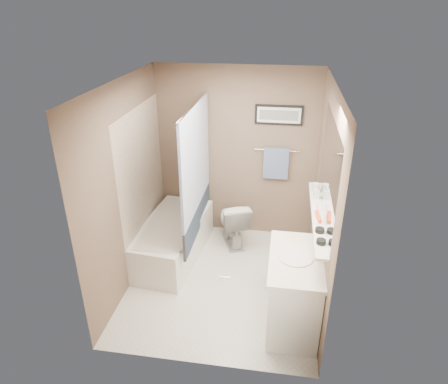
% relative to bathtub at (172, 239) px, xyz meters
% --- Properties ---
extents(ground, '(2.50, 2.50, 0.00)m').
position_rel_bathtub_xyz_m(ground, '(0.75, -0.45, -0.25)').
color(ground, silver).
rests_on(ground, ground).
extents(ceiling, '(2.20, 2.50, 0.04)m').
position_rel_bathtub_xyz_m(ceiling, '(0.75, -0.45, 2.13)').
color(ceiling, silver).
rests_on(ceiling, wall_back).
extents(wall_back, '(2.20, 0.04, 2.40)m').
position_rel_bathtub_xyz_m(wall_back, '(0.75, 0.78, 0.95)').
color(wall_back, brown).
rests_on(wall_back, ground).
extents(wall_front, '(2.20, 0.04, 2.40)m').
position_rel_bathtub_xyz_m(wall_front, '(0.75, -1.68, 0.95)').
color(wall_front, brown).
rests_on(wall_front, ground).
extents(wall_left, '(0.04, 2.50, 2.40)m').
position_rel_bathtub_xyz_m(wall_left, '(-0.33, -0.45, 0.95)').
color(wall_left, brown).
rests_on(wall_left, ground).
extents(wall_right, '(0.04, 2.50, 2.40)m').
position_rel_bathtub_xyz_m(wall_right, '(1.83, -0.45, 0.95)').
color(wall_right, brown).
rests_on(wall_right, ground).
extents(tile_surround, '(0.02, 1.55, 2.00)m').
position_rel_bathtub_xyz_m(tile_surround, '(-0.34, 0.05, 0.75)').
color(tile_surround, beige).
rests_on(tile_surround, wall_left).
extents(curtain_rod, '(0.02, 1.55, 0.02)m').
position_rel_bathtub_xyz_m(curtain_rod, '(0.35, 0.05, 1.80)').
color(curtain_rod, silver).
rests_on(curtain_rod, wall_left).
extents(curtain_upper, '(0.03, 1.45, 1.28)m').
position_rel_bathtub_xyz_m(curtain_upper, '(0.35, 0.05, 1.15)').
color(curtain_upper, white).
rests_on(curtain_upper, curtain_rod).
extents(curtain_lower, '(0.03, 1.45, 0.36)m').
position_rel_bathtub_xyz_m(curtain_lower, '(0.35, 0.05, 0.33)').
color(curtain_lower, '#29384D').
rests_on(curtain_lower, curtain_rod).
extents(mirror, '(0.02, 1.60, 1.00)m').
position_rel_bathtub_xyz_m(mirror, '(1.84, -0.60, 1.37)').
color(mirror, silver).
rests_on(mirror, wall_right).
extents(shelf, '(0.12, 1.60, 0.03)m').
position_rel_bathtub_xyz_m(shelf, '(1.79, -0.60, 0.85)').
color(shelf, silver).
rests_on(shelf, wall_right).
extents(towel_bar, '(0.60, 0.02, 0.02)m').
position_rel_bathtub_xyz_m(towel_bar, '(1.30, 0.77, 1.05)').
color(towel_bar, silver).
rests_on(towel_bar, wall_back).
extents(towel, '(0.34, 0.05, 0.44)m').
position_rel_bathtub_xyz_m(towel, '(1.30, 0.75, 0.87)').
color(towel, '#7F94BA').
rests_on(towel, towel_bar).
extents(art_frame, '(0.62, 0.02, 0.26)m').
position_rel_bathtub_xyz_m(art_frame, '(1.30, 0.79, 1.53)').
color(art_frame, black).
rests_on(art_frame, wall_back).
extents(art_mat, '(0.56, 0.00, 0.20)m').
position_rel_bathtub_xyz_m(art_mat, '(1.30, 0.77, 1.53)').
color(art_mat, white).
rests_on(art_mat, art_frame).
extents(art_image, '(0.50, 0.00, 0.13)m').
position_rel_bathtub_xyz_m(art_image, '(1.30, 0.77, 1.53)').
color(art_image, '#595959').
rests_on(art_image, art_mat).
extents(door, '(0.80, 0.02, 2.00)m').
position_rel_bathtub_xyz_m(door, '(1.30, -1.69, 0.75)').
color(door, silver).
rests_on(door, wall_front).
extents(door_handle, '(0.10, 0.02, 0.02)m').
position_rel_bathtub_xyz_m(door_handle, '(0.97, -1.64, 0.75)').
color(door_handle, silver).
rests_on(door_handle, door).
extents(bathtub, '(0.85, 1.56, 0.50)m').
position_rel_bathtub_xyz_m(bathtub, '(0.00, 0.00, 0.00)').
color(bathtub, white).
rests_on(bathtub, ground).
extents(tub_rim, '(0.56, 1.36, 0.02)m').
position_rel_bathtub_xyz_m(tub_rim, '(-0.00, 0.00, 0.25)').
color(tub_rim, beige).
rests_on(tub_rim, bathtub).
extents(toilet, '(0.59, 0.75, 0.67)m').
position_rel_bathtub_xyz_m(toilet, '(0.76, 0.44, 0.08)').
color(toilet, silver).
rests_on(toilet, ground).
extents(vanity, '(0.52, 0.91, 0.80)m').
position_rel_bathtub_xyz_m(vanity, '(1.60, -1.02, 0.15)').
color(vanity, white).
rests_on(vanity, ground).
extents(countertop, '(0.54, 0.96, 0.04)m').
position_rel_bathtub_xyz_m(countertop, '(1.59, -1.02, 0.57)').
color(countertop, white).
rests_on(countertop, vanity).
extents(sink_basin, '(0.34, 0.34, 0.01)m').
position_rel_bathtub_xyz_m(sink_basin, '(1.58, -1.02, 0.60)').
color(sink_basin, white).
rests_on(sink_basin, countertop).
extents(faucet_spout, '(0.02, 0.02, 0.10)m').
position_rel_bathtub_xyz_m(faucet_spout, '(1.78, -1.02, 0.64)').
color(faucet_spout, silver).
rests_on(faucet_spout, countertop).
extents(faucet_knob, '(0.05, 0.05, 0.05)m').
position_rel_bathtub_xyz_m(faucet_knob, '(1.78, -0.92, 0.62)').
color(faucet_knob, white).
rests_on(faucet_knob, countertop).
extents(candle_bowl_near, '(0.09, 0.09, 0.04)m').
position_rel_bathtub_xyz_m(candle_bowl_near, '(1.79, -1.15, 0.89)').
color(candle_bowl_near, black).
rests_on(candle_bowl_near, shelf).
extents(candle_bowl_far, '(0.09, 0.09, 0.04)m').
position_rel_bathtub_xyz_m(candle_bowl_far, '(1.79, -0.95, 0.89)').
color(candle_bowl_far, black).
rests_on(candle_bowl_far, shelf).
extents(hair_brush_front, '(0.06, 0.22, 0.04)m').
position_rel_bathtub_xyz_m(hair_brush_front, '(1.79, -0.68, 0.89)').
color(hair_brush_front, '#D7441E').
rests_on(hair_brush_front, shelf).
extents(pink_comb, '(0.03, 0.16, 0.01)m').
position_rel_bathtub_xyz_m(pink_comb, '(1.79, -0.45, 0.87)').
color(pink_comb, pink).
rests_on(pink_comb, shelf).
extents(glass_jar, '(0.08, 0.08, 0.10)m').
position_rel_bathtub_xyz_m(glass_jar, '(1.79, -0.04, 0.92)').
color(glass_jar, silver).
rests_on(glass_jar, shelf).
extents(soap_bottle, '(0.07, 0.07, 0.15)m').
position_rel_bathtub_xyz_m(soap_bottle, '(1.79, -0.22, 0.94)').
color(soap_bottle, '#999999').
rests_on(soap_bottle, shelf).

